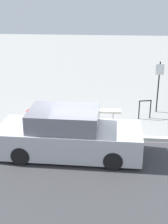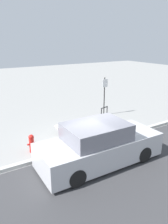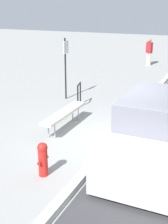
{
  "view_description": "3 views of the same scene",
  "coord_description": "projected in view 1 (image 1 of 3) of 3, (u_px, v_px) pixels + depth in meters",
  "views": [
    {
      "loc": [
        1.06,
        -10.45,
        5.06
      ],
      "look_at": [
        0.03,
        1.08,
        0.62
      ],
      "focal_mm": 50.0,
      "sensor_mm": 36.0,
      "label": 1
    },
    {
      "loc": [
        -4.53,
        -7.1,
        4.37
      ],
      "look_at": [
        0.76,
        1.44,
        1.04
      ],
      "focal_mm": 35.0,
      "sensor_mm": 36.0,
      "label": 2
    },
    {
      "loc": [
        -7.14,
        -2.37,
        3.5
      ],
      "look_at": [
        0.27,
        0.94,
        0.66
      ],
      "focal_mm": 50.0,
      "sensor_mm": 36.0,
      "label": 3
    }
  ],
  "objects": [
    {
      "name": "bench",
      "position": [
        95.0,
        111.0,
        12.94
      ],
      "size": [
        2.17,
        0.36,
        0.52
      ],
      "rotation": [
        0.0,
        0.0,
        0.0
      ],
      "color": "#99999E",
      "rests_on": "ground_plane"
    },
    {
      "name": "curb",
      "position": [
        81.0,
        136.0,
        11.59
      ],
      "size": [
        60.0,
        0.2,
        0.13
      ],
      "color": "#B7B7B2",
      "rests_on": "ground_plane"
    },
    {
      "name": "fire_hydrant",
      "position": [
        30.0,
        117.0,
        12.41
      ],
      "size": [
        0.36,
        0.22,
        0.77
      ],
      "color": "red",
      "rests_on": "ground_plane"
    },
    {
      "name": "bike_rack",
      "position": [
        145.0,
        107.0,
        13.21
      ],
      "size": [
        0.55,
        0.19,
        0.83
      ],
      "rotation": [
        0.0,
        0.0,
        0.25
      ],
      "color": "black",
      "rests_on": "ground_plane"
    },
    {
      "name": "parked_car_near",
      "position": [
        69.0,
        135.0,
        10.19
      ],
      "size": [
        4.66,
        1.87,
        1.58
      ],
      "rotation": [
        0.0,
        0.0,
        -0.02
      ],
      "color": "black",
      "rests_on": "ground_plane"
    },
    {
      "name": "sign_post",
      "position": [
        159.0,
        82.0,
        13.62
      ],
      "size": [
        0.36,
        0.08,
        2.3
      ],
      "color": "black",
      "rests_on": "ground_plane"
    },
    {
      "name": "ground_plane",
      "position": [
        81.0,
        138.0,
        11.61
      ],
      "size": [
        60.0,
        60.0,
        0.0
      ],
      "primitive_type": "plane",
      "color": "gray"
    }
  ]
}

